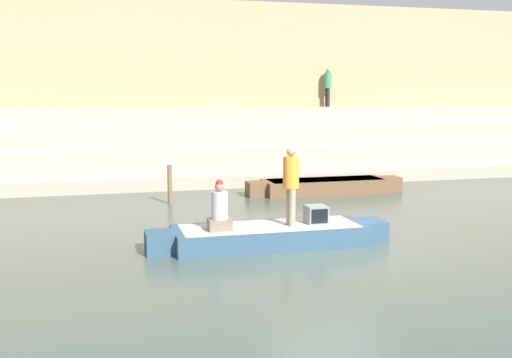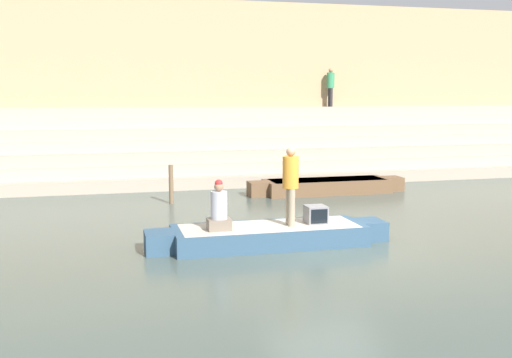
% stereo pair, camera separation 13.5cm
% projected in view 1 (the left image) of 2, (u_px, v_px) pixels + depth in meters
% --- Properties ---
extents(ground_plane, '(120.00, 120.00, 0.00)m').
position_uv_depth(ground_plane, '(327.00, 247.00, 13.38)').
color(ground_plane, '#47544C').
extents(ghat_steps, '(36.00, 4.98, 2.82)m').
position_uv_depth(ghat_steps, '(221.00, 152.00, 24.55)').
color(ghat_steps, tan).
rests_on(ghat_steps, ground).
extents(back_wall, '(34.20, 1.28, 7.37)m').
position_uv_depth(back_wall, '(209.00, 88.00, 26.44)').
color(back_wall, tan).
rests_on(back_wall, ground).
extents(rowboat_main, '(5.54, 1.57, 0.45)m').
position_uv_depth(rowboat_main, '(270.00, 235.00, 13.50)').
color(rowboat_main, '#33516B').
rests_on(rowboat_main, ground).
extents(person_standing, '(0.36, 0.36, 1.77)m').
position_uv_depth(person_standing, '(291.00, 181.00, 13.38)').
color(person_standing, gray).
rests_on(person_standing, rowboat_main).
extents(person_rowing, '(0.51, 0.40, 1.11)m').
position_uv_depth(person_rowing, '(220.00, 210.00, 12.98)').
color(person_rowing, '#756656').
rests_on(person_rowing, rowboat_main).
extents(tv_set, '(0.47, 0.47, 0.40)m').
position_uv_depth(tv_set, '(316.00, 214.00, 13.74)').
color(tv_set, slate).
rests_on(tv_set, rowboat_main).
extents(moored_boat_shore, '(5.52, 1.29, 0.48)m').
position_uv_depth(moored_boat_shore, '(325.00, 186.00, 20.58)').
color(moored_boat_shore, brown).
rests_on(moored_boat_shore, ground).
extents(mooring_post, '(0.14, 0.14, 1.22)m').
position_uv_depth(mooring_post, '(170.00, 184.00, 18.52)').
color(mooring_post, brown).
rests_on(mooring_post, ground).
extents(person_on_steps, '(0.34, 0.34, 1.71)m').
position_uv_depth(person_on_steps, '(328.00, 85.00, 26.84)').
color(person_on_steps, '#28282D').
rests_on(person_on_steps, ghat_steps).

